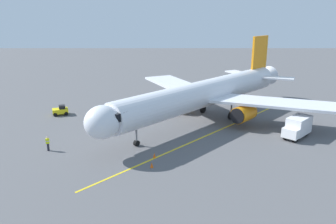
{
  "coord_description": "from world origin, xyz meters",
  "views": [
    {
      "loc": [
        4.31,
        46.55,
        14.93
      ],
      "look_at": [
        4.25,
        6.03,
        3.0
      ],
      "focal_mm": 35.32,
      "sensor_mm": 36.0,
      "label": 1
    }
  ],
  "objects_px": {
    "airplane": "(207,93)",
    "ground_crew_marshaller": "(48,143)",
    "safety_cone_nose_left": "(104,116)",
    "safety_cone_wing_port": "(154,155)",
    "box_truck_near_nose": "(297,127)",
    "tug_portside": "(61,111)",
    "safety_cone_nose_right": "(152,165)"
  },
  "relations": [
    {
      "from": "ground_crew_marshaller",
      "to": "box_truck_near_nose",
      "type": "bearing_deg",
      "value": -171.85
    },
    {
      "from": "airplane",
      "to": "safety_cone_wing_port",
      "type": "bearing_deg",
      "value": 62.19
    },
    {
      "from": "airplane",
      "to": "ground_crew_marshaller",
      "type": "xyz_separation_m",
      "value": [
        19.32,
        11.57,
        -3.12
      ]
    },
    {
      "from": "safety_cone_nose_left",
      "to": "safety_cone_nose_right",
      "type": "distance_m",
      "value": 18.51
    },
    {
      "from": "ground_crew_marshaller",
      "to": "safety_cone_nose_left",
      "type": "relative_size",
      "value": 3.11
    },
    {
      "from": "safety_cone_nose_left",
      "to": "safety_cone_wing_port",
      "type": "distance_m",
      "value": 16.43
    },
    {
      "from": "box_truck_near_nose",
      "to": "safety_cone_wing_port",
      "type": "distance_m",
      "value": 18.88
    },
    {
      "from": "tug_portside",
      "to": "safety_cone_wing_port",
      "type": "bearing_deg",
      "value": 133.38
    },
    {
      "from": "ground_crew_marshaller",
      "to": "box_truck_near_nose",
      "type": "xyz_separation_m",
      "value": [
        -30.01,
        -4.3,
        0.5
      ]
    },
    {
      "from": "box_truck_near_nose",
      "to": "tug_portside",
      "type": "bearing_deg",
      "value": -16.62
    },
    {
      "from": "airplane",
      "to": "box_truck_near_nose",
      "type": "relative_size",
      "value": 7.18
    },
    {
      "from": "ground_crew_marshaller",
      "to": "safety_cone_wing_port",
      "type": "relative_size",
      "value": 3.11
    },
    {
      "from": "ground_crew_marshaller",
      "to": "tug_portside",
      "type": "bearing_deg",
      "value": -78.16
    },
    {
      "from": "safety_cone_wing_port",
      "to": "safety_cone_nose_right",
      "type": "bearing_deg",
      "value": 85.99
    },
    {
      "from": "box_truck_near_nose",
      "to": "airplane",
      "type": "bearing_deg",
      "value": -34.25
    },
    {
      "from": "airplane",
      "to": "safety_cone_wing_port",
      "type": "distance_m",
      "value": 15.7
    },
    {
      "from": "safety_cone_nose_right",
      "to": "safety_cone_wing_port",
      "type": "relative_size",
      "value": 1.0
    },
    {
      "from": "safety_cone_nose_left",
      "to": "box_truck_near_nose",
      "type": "bearing_deg",
      "value": 162.71
    },
    {
      "from": "tug_portside",
      "to": "safety_cone_nose_left",
      "type": "height_order",
      "value": "tug_portside"
    },
    {
      "from": "airplane",
      "to": "safety_cone_nose_left",
      "type": "xyz_separation_m",
      "value": [
        15.24,
        -0.79,
        -3.73
      ]
    },
    {
      "from": "tug_portside",
      "to": "safety_cone_wing_port",
      "type": "distance_m",
      "value": 22.09
    },
    {
      "from": "box_truck_near_nose",
      "to": "safety_cone_nose_right",
      "type": "relative_size",
      "value": 8.46
    },
    {
      "from": "airplane",
      "to": "tug_portside",
      "type": "xyz_separation_m",
      "value": [
        22.29,
        -2.56,
        -3.3
      ]
    },
    {
      "from": "tug_portside",
      "to": "safety_cone_nose_right",
      "type": "distance_m",
      "value": 23.81
    },
    {
      "from": "airplane",
      "to": "safety_cone_nose_right",
      "type": "bearing_deg",
      "value": 65.41
    },
    {
      "from": "box_truck_near_nose",
      "to": "safety_cone_nose_left",
      "type": "relative_size",
      "value": 8.46
    },
    {
      "from": "airplane",
      "to": "ground_crew_marshaller",
      "type": "relative_size",
      "value": 19.53
    },
    {
      "from": "ground_crew_marshaller",
      "to": "safety_cone_nose_right",
      "type": "xyz_separation_m",
      "value": [
        -12.04,
        4.35,
        -0.61
      ]
    },
    {
      "from": "ground_crew_marshaller",
      "to": "safety_cone_nose_right",
      "type": "relative_size",
      "value": 3.11
    },
    {
      "from": "safety_cone_nose_right",
      "to": "safety_cone_wing_port",
      "type": "distance_m",
      "value": 2.44
    },
    {
      "from": "airplane",
      "to": "tug_portside",
      "type": "height_order",
      "value": "airplane"
    },
    {
      "from": "airplane",
      "to": "ground_crew_marshaller",
      "type": "height_order",
      "value": "airplane"
    }
  ]
}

